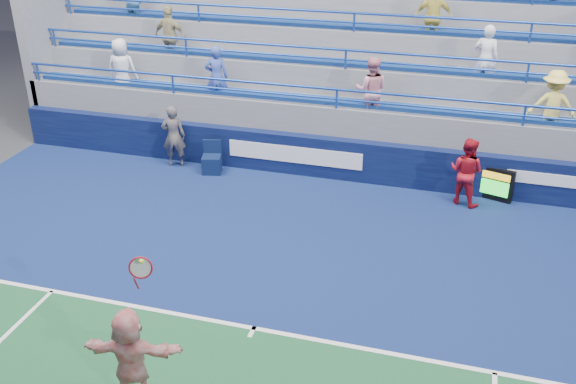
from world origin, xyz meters
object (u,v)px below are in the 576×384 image
(ball_girl, at_px, (466,172))
(tennis_player, at_px, (131,356))
(serve_speed_board, at_px, (488,183))
(judge_chair, at_px, (212,163))
(line_judge, at_px, (174,136))

(ball_girl, bearing_deg, tennis_player, 82.87)
(serve_speed_board, height_order, judge_chair, judge_chair)
(serve_speed_board, bearing_deg, tennis_player, -121.34)
(serve_speed_board, relative_size, line_judge, 0.70)
(judge_chair, bearing_deg, serve_speed_board, 3.61)
(serve_speed_board, relative_size, judge_chair, 1.39)
(serve_speed_board, relative_size, tennis_player, 0.46)
(line_judge, height_order, ball_girl, line_judge)
(judge_chair, relative_size, ball_girl, 0.51)
(tennis_player, distance_m, ball_girl, 9.22)
(judge_chair, distance_m, line_judge, 1.29)
(judge_chair, bearing_deg, tennis_player, -76.29)
(serve_speed_board, bearing_deg, ball_girl, -142.70)
(line_judge, xyz_separation_m, ball_girl, (7.66, -0.14, -0.02))
(line_judge, relative_size, ball_girl, 1.02)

